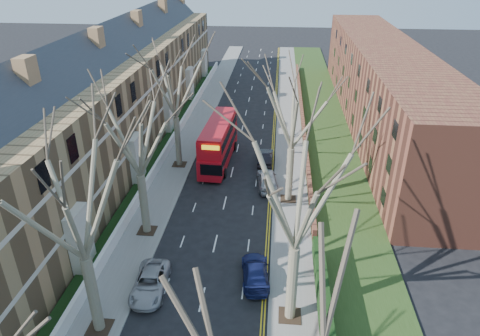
# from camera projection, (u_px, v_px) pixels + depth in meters

# --- Properties ---
(pavement_left) EXTENTS (3.00, 102.00, 0.12)m
(pavement_left) POSITION_uv_depth(u_px,v_px,m) (196.00, 127.00, 55.00)
(pavement_left) COLOR slate
(pavement_left) RESTS_ON ground
(pavement_right) EXTENTS (3.00, 102.00, 0.12)m
(pavement_right) POSITION_uv_depth(u_px,v_px,m) (289.00, 130.00, 54.01)
(pavement_right) COLOR slate
(pavement_right) RESTS_ON ground
(terrace_left) EXTENTS (9.70, 78.00, 13.60)m
(terrace_left) POSITION_uv_depth(u_px,v_px,m) (110.00, 104.00, 46.04)
(terrace_left) COLOR #9A764E
(terrace_left) RESTS_ON ground
(flats_right) EXTENTS (13.97, 54.00, 10.00)m
(flats_right) POSITION_uv_depth(u_px,v_px,m) (382.00, 85.00, 54.36)
(flats_right) COLOR brown
(flats_right) RESTS_ON ground
(front_wall_left) EXTENTS (0.30, 78.00, 1.00)m
(front_wall_left) POSITION_uv_depth(u_px,v_px,m) (168.00, 148.00, 47.79)
(front_wall_left) COLOR white
(front_wall_left) RESTS_ON ground
(grass_verge_right) EXTENTS (6.00, 102.00, 0.06)m
(grass_verge_right) POSITION_uv_depth(u_px,v_px,m) (326.00, 130.00, 53.60)
(grass_verge_right) COLOR #253E16
(grass_verge_right) RESTS_ON ground
(tree_left_mid) EXTENTS (10.50, 10.50, 14.71)m
(tree_left_mid) POSITION_uv_depth(u_px,v_px,m) (72.00, 192.00, 21.40)
(tree_left_mid) COLOR #6B634D
(tree_left_mid) RESTS_ON ground
(tree_left_far) EXTENTS (10.15, 10.15, 14.22)m
(tree_left_far) POSITION_uv_depth(u_px,v_px,m) (135.00, 125.00, 30.41)
(tree_left_far) COLOR #6B634D
(tree_left_far) RESTS_ON ground
(tree_left_dist) EXTENTS (10.50, 10.50, 14.71)m
(tree_left_dist) POSITION_uv_depth(u_px,v_px,m) (173.00, 76.00, 40.89)
(tree_left_dist) COLOR #6B634D
(tree_left_dist) RESTS_ON ground
(tree_right_mid) EXTENTS (10.50, 10.50, 14.71)m
(tree_right_mid) POSITION_uv_depth(u_px,v_px,m) (299.00, 183.00, 22.23)
(tree_right_mid) COLOR #6B634D
(tree_right_mid) RESTS_ON ground
(tree_right_far) EXTENTS (10.15, 10.15, 14.22)m
(tree_right_far) POSITION_uv_depth(u_px,v_px,m) (294.00, 103.00, 34.78)
(tree_right_far) COLOR #6B634D
(tree_right_far) RESTS_ON ground
(double_decker_bus) EXTENTS (3.06, 10.61, 4.41)m
(double_decker_bus) POSITION_uv_depth(u_px,v_px,m) (219.00, 143.00, 45.05)
(double_decker_bus) COLOR #B00C16
(double_decker_bus) RESTS_ON ground
(car_left_far) EXTENTS (2.37, 4.69, 1.27)m
(car_left_far) POSITION_uv_depth(u_px,v_px,m) (150.00, 283.00, 28.42)
(car_left_far) COLOR #A2A1A6
(car_left_far) RESTS_ON ground
(car_right_near) EXTENTS (2.29, 4.63, 1.29)m
(car_right_near) POSITION_uv_depth(u_px,v_px,m) (255.00, 272.00, 29.38)
(car_right_near) COLOR navy
(car_right_near) RESTS_ON ground
(car_right_mid) EXTENTS (2.45, 4.80, 1.56)m
(car_right_mid) POSITION_uv_depth(u_px,v_px,m) (267.00, 180.00, 40.82)
(car_right_mid) COLOR gray
(car_right_mid) RESTS_ON ground
(car_right_far) EXTENTS (1.53, 4.19, 1.37)m
(car_right_far) POSITION_uv_depth(u_px,v_px,m) (265.00, 157.00, 45.43)
(car_right_far) COLOR black
(car_right_far) RESTS_ON ground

